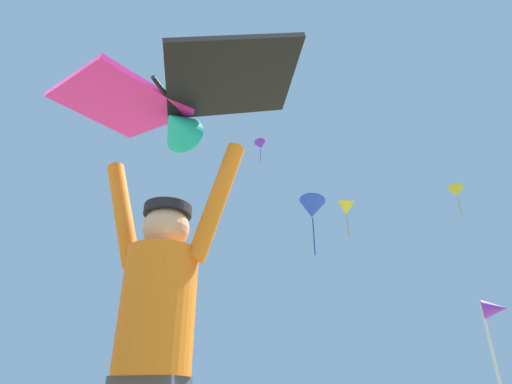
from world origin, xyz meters
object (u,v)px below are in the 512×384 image
Objects in this scene: distant_kite_yellow_high_left at (346,208)px; distant_kite_yellow_far_center at (456,192)px; marker_flag at (495,320)px; held_stunt_kite at (174,102)px; distant_kite_purple_overhead_distant at (260,145)px; distant_kite_blue_mid_left at (312,209)px; kite_flyer_person at (154,347)px.

distant_kite_yellow_high_left is 11.20m from distant_kite_yellow_far_center.
distant_kite_yellow_high_left reaches higher than marker_flag.
distant_kite_yellow_far_center is (4.98, 29.74, 12.52)m from held_stunt_kite.
distant_kite_blue_mid_left is at bearing -57.73° from distant_kite_purple_overhead_distant.
distant_kite_purple_overhead_distant is at bearing 122.27° from distant_kite_blue_mid_left.
distant_kite_purple_overhead_distant is (-9.78, 27.47, 20.09)m from kite_flyer_person.
distant_kite_purple_overhead_distant is at bearing 117.03° from marker_flag.
kite_flyer_person is 19.12m from distant_kite_blue_mid_left.
distant_kite_yellow_far_center is at bearing 83.16° from marker_flag.
distant_kite_yellow_far_center reaches higher than held_stunt_kite.
held_stunt_kite is 23.73m from distant_kite_yellow_high_left.
distant_kite_yellow_far_center is at bearing 47.90° from distant_kite_yellow_high_left.
distant_kite_blue_mid_left is at bearing 100.44° from kite_flyer_person.
distant_kite_purple_overhead_distant is 32.30m from marker_flag.
distant_kite_purple_overhead_distant is 0.96× the size of distant_kite_yellow_far_center.
distant_kite_yellow_high_left is 0.80× the size of distant_kite_blue_mid_left.
distant_kite_purple_overhead_distant reaches higher than distant_kite_yellow_far_center.
distant_kite_yellow_high_left is 20.24m from marker_flag.
distant_kite_purple_overhead_distant is at bearing 109.60° from kite_flyer_person.
marker_flag is at bearing -67.82° from distant_kite_blue_mid_left.
held_stunt_kite is 0.64× the size of distant_kite_yellow_far_center.
kite_flyer_person is 0.78× the size of distant_kite_yellow_far_center.
distant_kite_blue_mid_left reaches higher than kite_flyer_person.
distant_kite_yellow_high_left is at bearing 95.61° from kite_flyer_person.
kite_flyer_person is at bearing -113.76° from marker_flag.
distant_kite_purple_overhead_distant reaches higher than held_stunt_kite.
distant_kite_yellow_far_center reaches higher than distant_kite_blue_mid_left.
held_stunt_kite is at bearing -99.51° from distant_kite_yellow_far_center.
distant_kite_yellow_far_center is at bearing 80.46° from kite_flyer_person.
distant_kite_yellow_far_center is 1.30× the size of marker_flag.
held_stunt_kite reaches higher than kite_flyer_person.
distant_kite_yellow_high_left is at bearing 103.31° from marker_flag.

